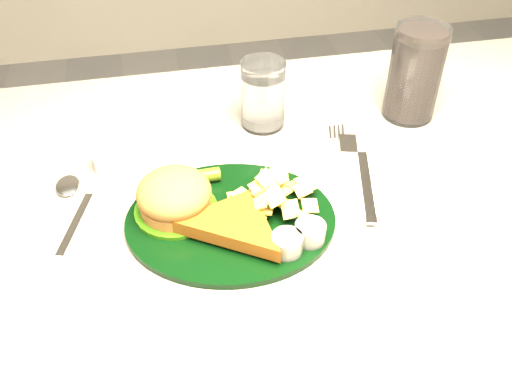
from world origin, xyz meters
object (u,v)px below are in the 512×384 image
cola_glass (415,73)px  fork_napkin (364,181)px  dinner_plate (230,205)px  table (265,370)px  water_glass (263,95)px

cola_glass → fork_napkin: (-0.13, -0.15, -0.07)m
dinner_plate → cola_glass: bearing=38.5°
table → cola_glass: (0.27, 0.18, 0.45)m
table → fork_napkin: bearing=11.1°
fork_napkin → cola_glass: bearing=64.8°
table → fork_napkin: (0.14, 0.03, 0.38)m
fork_napkin → dinner_plate: bearing=-154.1°
cola_glass → fork_napkin: cola_glass is taller
cola_glass → dinner_plate: bearing=-149.3°
table → cola_glass: bearing=33.9°
table → dinner_plate: dinner_plate is taller
water_glass → fork_napkin: size_ratio=0.55×
table → dinner_plate: size_ratio=4.48×
table → fork_napkin: fork_napkin is taller
dinner_plate → table: bearing=18.5°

